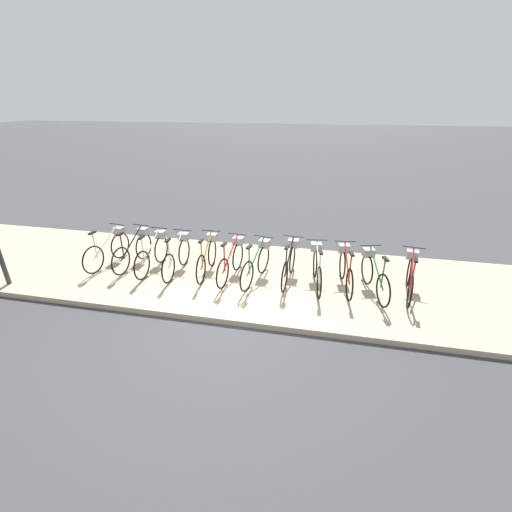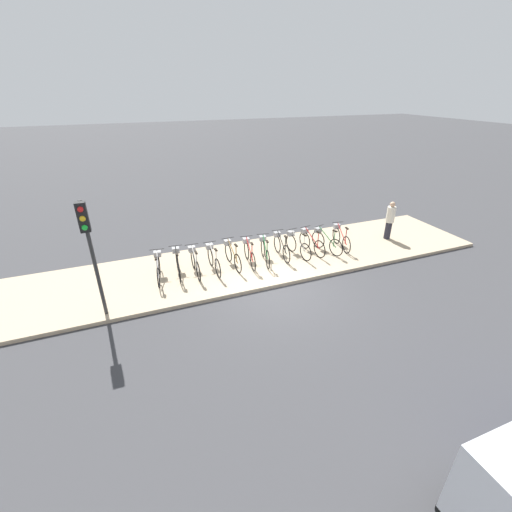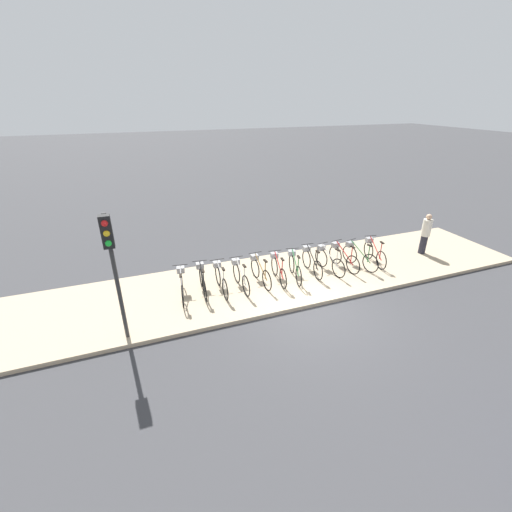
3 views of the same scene
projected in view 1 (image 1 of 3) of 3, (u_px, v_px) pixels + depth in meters
The scene contains 14 objects.
ground_plane at pixel (224, 325), 6.49m from camera, with size 120.00×120.00×0.00m, color #38383A.
sidewalk at pixel (246, 277), 8.12m from camera, with size 17.71×3.70×0.12m.
parked_bicycle_0 at pixel (109, 247), 8.49m from camera, with size 0.46×1.60×0.99m.
parked_bicycle_1 at pixel (135, 248), 8.43m from camera, with size 0.46×1.61×0.99m.
parked_bicycle_2 at pixel (154, 252), 8.23m from camera, with size 0.46×1.61×0.99m.
parked_bicycle_3 at pixel (178, 254), 8.09m from camera, with size 0.46×1.61×0.99m.
parked_bicycle_4 at pixel (208, 255), 8.05m from camera, with size 0.46×1.61×0.99m.
parked_bicycle_5 at pixel (232, 259), 7.86m from camera, with size 0.46×1.61×0.99m.
parked_bicycle_6 at pixel (257, 262), 7.72m from camera, with size 0.51×1.59×0.99m.
parked_bicycle_7 at pixel (290, 262), 7.72m from camera, with size 0.46×1.61×0.99m.
parked_bicycle_8 at pixel (317, 266), 7.51m from camera, with size 0.46×1.60×0.99m.
parked_bicycle_9 at pixel (345, 268), 7.43m from camera, with size 0.46×1.61×0.99m.
parked_bicycle_10 at pixel (374, 273), 7.22m from camera, with size 0.56×1.57×0.99m.
parked_bicycle_11 at pixel (410, 275), 7.14m from camera, with size 0.46×1.60×0.99m.
Camera 1 is at (1.68, -5.13, 3.89)m, focal length 24.00 mm.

